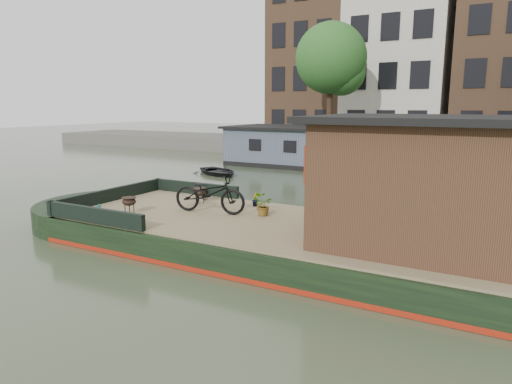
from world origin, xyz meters
The scene contains 19 objects.
ground centered at (0.00, 0.00, 0.00)m, with size 120.00×120.00×0.00m, color #293320.
houseboat_hull centered at (-1.33, 0.00, 0.27)m, with size 14.01×4.02×0.60m.
houseboat_deck centered at (0.00, 0.00, 0.62)m, with size 11.80×3.80×0.05m, color #847751.
bow_bulwark centered at (-5.07, 0.00, 0.82)m, with size 3.00×4.00×0.35m.
cabin centered at (2.19, 0.00, 1.88)m, with size 4.00×3.50×2.42m.
bicycle centered at (-2.73, 0.14, 1.14)m, with size 0.65×1.86×0.98m, color black.
potted_plant_b centered at (-2.13, 1.34, 0.82)m, with size 0.19×0.15×0.35m, color brown.
potted_plant_c centered at (-1.47, 0.49, 0.91)m, with size 0.46×0.40×0.51m, color brown.
potted_plant_d centered at (0.20, 1.70, 0.94)m, with size 0.33×0.33×0.59m, color brown.
potted_plant_e centered at (-4.92, -1.36, 0.79)m, with size 0.15×0.10×0.28m, color #A05B2F.
brazier_front centered at (-4.41, -0.88, 0.85)m, with size 0.38×0.38×0.41m, color black, non-canonical shape.
brazier_rear centered at (-3.61, 0.92, 0.86)m, with size 0.38×0.38×0.41m, color black, non-canonical shape.
bollard_port centered at (-4.06, 1.70, 0.76)m, with size 0.19×0.19×0.22m, color black.
bollard_stbd centered at (-4.71, -1.70, 0.74)m, with size 0.16×0.16×0.19m, color black.
dinghy centered at (-8.38, 9.05, 0.28)m, with size 1.93×2.71×0.56m, color black.
far_houseboat centered at (0.00, 14.00, 0.97)m, with size 20.40×4.40×2.11m.
quay centered at (0.00, 20.50, 0.45)m, with size 60.00×6.00×0.90m, color #47443F.
townhouse_row centered at (0.15, 27.50, 7.90)m, with size 27.25×8.00×16.50m.
tree_left centered at (-6.36, 19.07, 5.89)m, with size 4.40×4.40×7.40m.
Camera 1 is at (3.53, -8.90, 3.27)m, focal length 32.00 mm.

